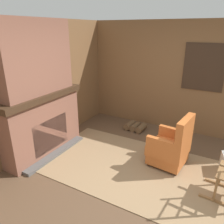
{
  "coord_description": "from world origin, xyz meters",
  "views": [
    {
      "loc": [
        0.92,
        -2.76,
        2.37
      ],
      "look_at": [
        -0.93,
        0.58,
        0.9
      ],
      "focal_mm": 35.0,
      "sensor_mm": 36.0,
      "label": 1
    }
  ],
  "objects_px": {
    "storage_case": "(58,83)",
    "decorative_plate_on_mantel": "(31,88)",
    "oil_lamp_vase": "(14,94)",
    "firewood_stack": "(135,127)",
    "armchair": "(171,148)"
  },
  "relations": [
    {
      "from": "firewood_stack",
      "to": "storage_case",
      "type": "height_order",
      "value": "storage_case"
    },
    {
      "from": "firewood_stack",
      "to": "oil_lamp_vase",
      "type": "height_order",
      "value": "oil_lamp_vase"
    },
    {
      "from": "armchair",
      "to": "decorative_plate_on_mantel",
      "type": "bearing_deg",
      "value": 26.23
    },
    {
      "from": "firewood_stack",
      "to": "decorative_plate_on_mantel",
      "type": "relative_size",
      "value": 2.11
    },
    {
      "from": "firewood_stack",
      "to": "decorative_plate_on_mantel",
      "type": "distance_m",
      "value": 2.65
    },
    {
      "from": "firewood_stack",
      "to": "oil_lamp_vase",
      "type": "distance_m",
      "value": 2.94
    },
    {
      "from": "oil_lamp_vase",
      "to": "storage_case",
      "type": "xyz_separation_m",
      "value": [
        0.0,
        1.06,
        -0.04
      ]
    },
    {
      "from": "storage_case",
      "to": "firewood_stack",
      "type": "bearing_deg",
      "value": 46.32
    },
    {
      "from": "storage_case",
      "to": "decorative_plate_on_mantel",
      "type": "height_order",
      "value": "decorative_plate_on_mantel"
    },
    {
      "from": "armchair",
      "to": "firewood_stack",
      "type": "xyz_separation_m",
      "value": [
        -1.15,
        1.09,
        -0.28
      ]
    },
    {
      "from": "firewood_stack",
      "to": "storage_case",
      "type": "distance_m",
      "value": 2.16
    },
    {
      "from": "firewood_stack",
      "to": "storage_case",
      "type": "relative_size",
      "value": 2.43
    },
    {
      "from": "oil_lamp_vase",
      "to": "decorative_plate_on_mantel",
      "type": "distance_m",
      "value": 0.39
    },
    {
      "from": "storage_case",
      "to": "oil_lamp_vase",
      "type": "bearing_deg",
      "value": -90.01
    },
    {
      "from": "storage_case",
      "to": "decorative_plate_on_mantel",
      "type": "xyz_separation_m",
      "value": [
        -0.02,
        -0.67,
        0.05
      ]
    }
  ]
}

